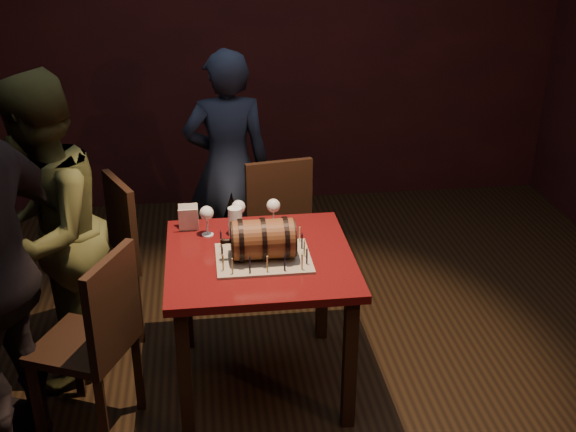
# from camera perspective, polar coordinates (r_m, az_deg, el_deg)

# --- Properties ---
(room_shell) EXTENTS (5.04, 5.04, 2.80)m
(room_shell) POSITION_cam_1_polar(r_m,az_deg,el_deg) (3.20, -0.84, 6.93)
(room_shell) COLOR black
(room_shell) RESTS_ON ground
(pub_table) EXTENTS (0.90, 0.90, 0.75)m
(pub_table) POSITION_cam_1_polar(r_m,az_deg,el_deg) (3.54, -2.24, -4.65)
(pub_table) COLOR #430B0D
(pub_table) RESTS_ON ground
(cake_board) EXTENTS (0.45, 0.35, 0.01)m
(cake_board) POSITION_cam_1_polar(r_m,az_deg,el_deg) (3.45, -1.96, -3.35)
(cake_board) COLOR gray
(cake_board) RESTS_ON pub_table
(barrel_cake) EXTENTS (0.35, 0.21, 0.21)m
(barrel_cake) POSITION_cam_1_polar(r_m,az_deg,el_deg) (3.40, -1.99, -1.85)
(barrel_cake) COLOR brown
(barrel_cake) RESTS_ON cake_board
(birthday_candles) EXTENTS (0.40, 0.30, 0.09)m
(birthday_candles) POSITION_cam_1_polar(r_m,az_deg,el_deg) (3.43, -1.96, -2.66)
(birthday_candles) COLOR #DBD482
(birthday_candles) RESTS_ON cake_board
(wine_glass_left) EXTENTS (0.07, 0.07, 0.16)m
(wine_glass_left) POSITION_cam_1_polar(r_m,az_deg,el_deg) (3.66, -6.44, 0.13)
(wine_glass_left) COLOR silver
(wine_glass_left) RESTS_ON pub_table
(wine_glass_mid) EXTENTS (0.07, 0.07, 0.16)m
(wine_glass_mid) POSITION_cam_1_polar(r_m,az_deg,el_deg) (3.71, -3.93, 0.60)
(wine_glass_mid) COLOR silver
(wine_glass_mid) RESTS_ON pub_table
(wine_glass_right) EXTENTS (0.07, 0.07, 0.16)m
(wine_glass_right) POSITION_cam_1_polar(r_m,az_deg,el_deg) (3.72, -1.16, 0.72)
(wine_glass_right) COLOR silver
(wine_glass_right) RESTS_ON pub_table
(pint_of_ale) EXTENTS (0.07, 0.07, 0.15)m
(pint_of_ale) POSITION_cam_1_polar(r_m,az_deg,el_deg) (3.66, -4.19, -0.48)
(pint_of_ale) COLOR silver
(pint_of_ale) RESTS_ON pub_table
(menu_card) EXTENTS (0.10, 0.05, 0.13)m
(menu_card) POSITION_cam_1_polar(r_m,az_deg,el_deg) (3.75, -7.87, -0.21)
(menu_card) COLOR white
(menu_card) RESTS_ON pub_table
(chair_back) EXTENTS (0.46, 0.46, 0.93)m
(chair_back) POSITION_cam_1_polar(r_m,az_deg,el_deg) (4.41, -1.05, -0.20)
(chair_back) COLOR black
(chair_back) RESTS_ON ground
(chair_left_rear) EXTENTS (0.53, 0.53, 0.93)m
(chair_left_rear) POSITION_cam_1_polar(r_m,az_deg,el_deg) (4.13, -14.12, -2.78)
(chair_left_rear) COLOR black
(chair_left_rear) RESTS_ON ground
(chair_left_front) EXTENTS (0.53, 0.53, 0.93)m
(chair_left_front) POSITION_cam_1_polar(r_m,az_deg,el_deg) (3.42, -14.86, -9.08)
(chair_left_front) COLOR black
(chair_left_front) RESTS_ON ground
(person_back) EXTENTS (0.56, 0.38, 1.50)m
(person_back) POSITION_cam_1_polar(r_m,az_deg,el_deg) (4.60, -4.79, 3.90)
(person_back) COLOR #1C2338
(person_back) RESTS_ON ground
(person_left_rear) EXTENTS (0.76, 0.90, 1.62)m
(person_left_rear) POSITION_cam_1_polar(r_m,az_deg,el_deg) (3.75, -18.64, -1.42)
(person_left_rear) COLOR #3B3E1F
(person_left_rear) RESTS_ON ground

